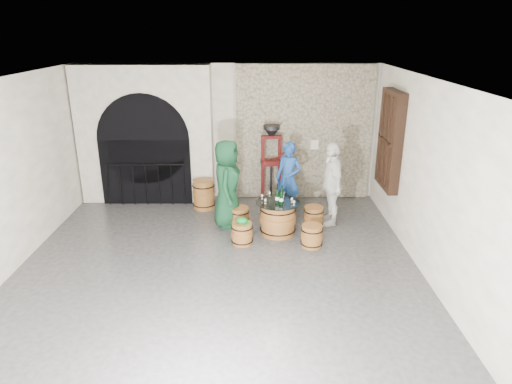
{
  "coord_description": "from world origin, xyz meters",
  "views": [
    {
      "loc": [
        0.65,
        -6.65,
        3.96
      ],
      "look_at": [
        0.66,
        1.38,
        1.05
      ],
      "focal_mm": 32.0,
      "sensor_mm": 36.0,
      "label": 1
    }
  ],
  "objects_px": {
    "person_green": "(227,184)",
    "wine_bottle_center": "(281,198)",
    "corking_press": "(271,159)",
    "barrel_stool_near_right": "(312,236)",
    "barrel_table": "(278,218)",
    "barrel_stool_far": "(286,208)",
    "wine_bottle_right": "(282,195)",
    "barrel_stool_left": "(240,217)",
    "person_blue": "(288,179)",
    "barrel_stool_right": "(314,217)",
    "side_barrel": "(204,194)",
    "wine_bottle_left": "(277,197)",
    "person_white": "(332,184)",
    "barrel_stool_near_left": "(242,233)"
  },
  "relations": [
    {
      "from": "person_green",
      "to": "wine_bottle_center",
      "type": "relative_size",
      "value": 5.68
    },
    {
      "from": "person_green",
      "to": "person_white",
      "type": "relative_size",
      "value": 1.04
    },
    {
      "from": "person_green",
      "to": "person_blue",
      "type": "height_order",
      "value": "person_green"
    },
    {
      "from": "barrel_stool_far",
      "to": "person_green",
      "type": "xyz_separation_m",
      "value": [
        -1.25,
        -0.4,
        0.71
      ]
    },
    {
      "from": "barrel_table",
      "to": "person_blue",
      "type": "relative_size",
      "value": 0.54
    },
    {
      "from": "person_green",
      "to": "corking_press",
      "type": "height_order",
      "value": "corking_press"
    },
    {
      "from": "barrel_table",
      "to": "person_green",
      "type": "bearing_deg",
      "value": 157.8
    },
    {
      "from": "wine_bottle_right",
      "to": "corking_press",
      "type": "bearing_deg",
      "value": 95.56
    },
    {
      "from": "barrel_table",
      "to": "corking_press",
      "type": "distance_m",
      "value": 1.89
    },
    {
      "from": "barrel_stool_near_right",
      "to": "side_barrel",
      "type": "distance_m",
      "value": 3.0
    },
    {
      "from": "barrel_stool_near_right",
      "to": "corking_press",
      "type": "bearing_deg",
      "value": 107.04
    },
    {
      "from": "side_barrel",
      "to": "person_white",
      "type": "bearing_deg",
      "value": -17.1
    },
    {
      "from": "barrel_stool_near_left",
      "to": "barrel_stool_right",
      "type": "bearing_deg",
      "value": 29.08
    },
    {
      "from": "person_white",
      "to": "side_barrel",
      "type": "bearing_deg",
      "value": -112.24
    },
    {
      "from": "barrel_stool_near_left",
      "to": "corking_press",
      "type": "bearing_deg",
      "value": 74.02
    },
    {
      "from": "barrel_stool_near_right",
      "to": "barrel_table",
      "type": "bearing_deg",
      "value": 137.07
    },
    {
      "from": "barrel_table",
      "to": "wine_bottle_left",
      "type": "xyz_separation_m",
      "value": [
        -0.02,
        -0.06,
        0.48
      ]
    },
    {
      "from": "side_barrel",
      "to": "corking_press",
      "type": "height_order",
      "value": "corking_press"
    },
    {
      "from": "wine_bottle_right",
      "to": "barrel_stool_right",
      "type": "bearing_deg",
      "value": 22.47
    },
    {
      "from": "wine_bottle_left",
      "to": "barrel_stool_near_right",
      "type": "bearing_deg",
      "value": -39.04
    },
    {
      "from": "corking_press",
      "to": "barrel_stool_near_right",
      "type": "bearing_deg",
      "value": -81.83
    },
    {
      "from": "person_green",
      "to": "wine_bottle_center",
      "type": "distance_m",
      "value": 1.22
    },
    {
      "from": "barrel_stool_near_left",
      "to": "side_barrel",
      "type": "relative_size",
      "value": 0.64
    },
    {
      "from": "barrel_stool_right",
      "to": "wine_bottle_center",
      "type": "xyz_separation_m",
      "value": [
        -0.72,
        -0.48,
        0.6
      ]
    },
    {
      "from": "barrel_table",
      "to": "person_blue",
      "type": "height_order",
      "value": "person_blue"
    },
    {
      "from": "barrel_stool_near_left",
      "to": "corking_press",
      "type": "xyz_separation_m",
      "value": [
        0.63,
        2.19,
        0.88
      ]
    },
    {
      "from": "barrel_stool_far",
      "to": "person_blue",
      "type": "height_order",
      "value": "person_blue"
    },
    {
      "from": "barrel_stool_near_left",
      "to": "wine_bottle_left",
      "type": "xyz_separation_m",
      "value": [
        0.69,
        0.41,
        0.6
      ]
    },
    {
      "from": "barrel_stool_right",
      "to": "corking_press",
      "type": "bearing_deg",
      "value": 121.99
    },
    {
      "from": "barrel_stool_far",
      "to": "person_blue",
      "type": "relative_size",
      "value": 0.27
    },
    {
      "from": "person_white",
      "to": "corking_press",
      "type": "bearing_deg",
      "value": -139.54
    },
    {
      "from": "barrel_stool_far",
      "to": "wine_bottle_right",
      "type": "distance_m",
      "value": 0.97
    },
    {
      "from": "barrel_stool_right",
      "to": "barrel_stool_far",
      "type": "bearing_deg",
      "value": 140.4
    },
    {
      "from": "barrel_stool_near_left",
      "to": "person_green",
      "type": "relative_size",
      "value": 0.24
    },
    {
      "from": "barrel_stool_near_right",
      "to": "person_blue",
      "type": "xyz_separation_m",
      "value": [
        -0.35,
        1.64,
        0.6
      ]
    },
    {
      "from": "wine_bottle_left",
      "to": "wine_bottle_right",
      "type": "bearing_deg",
      "value": 52.92
    },
    {
      "from": "wine_bottle_left",
      "to": "barrel_stool_far",
      "type": "bearing_deg",
      "value": 75.16
    },
    {
      "from": "person_blue",
      "to": "person_white",
      "type": "height_order",
      "value": "person_white"
    },
    {
      "from": "wine_bottle_left",
      "to": "side_barrel",
      "type": "relative_size",
      "value": 0.48
    },
    {
      "from": "person_white",
      "to": "wine_bottle_right",
      "type": "xyz_separation_m",
      "value": [
        -1.06,
        -0.46,
        -0.07
      ]
    },
    {
      "from": "barrel_table",
      "to": "barrel_stool_far",
      "type": "bearing_deg",
      "value": 75.66
    },
    {
      "from": "barrel_stool_left",
      "to": "barrel_table",
      "type": "bearing_deg",
      "value": -22.2
    },
    {
      "from": "wine_bottle_right",
      "to": "barrel_stool_left",
      "type": "bearing_deg",
      "value": 164.04
    },
    {
      "from": "wine_bottle_center",
      "to": "wine_bottle_right",
      "type": "relative_size",
      "value": 1.0
    },
    {
      "from": "person_blue",
      "to": "wine_bottle_left",
      "type": "relative_size",
      "value": 5.05
    },
    {
      "from": "barrel_stool_right",
      "to": "wine_bottle_right",
      "type": "relative_size",
      "value": 1.35
    },
    {
      "from": "corking_press",
      "to": "person_blue",
      "type": "bearing_deg",
      "value": -70.65
    },
    {
      "from": "wine_bottle_left",
      "to": "wine_bottle_center",
      "type": "height_order",
      "value": "same"
    },
    {
      "from": "wine_bottle_center",
      "to": "corking_press",
      "type": "height_order",
      "value": "corking_press"
    },
    {
      "from": "wine_bottle_right",
      "to": "barrel_stool_near_right",
      "type": "bearing_deg",
      "value": -50.1
    }
  ]
}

